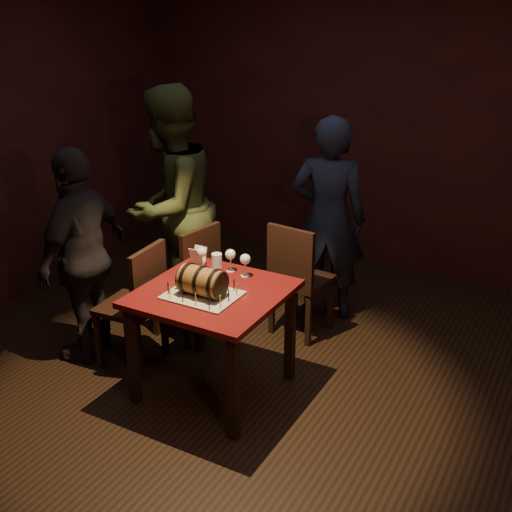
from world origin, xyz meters
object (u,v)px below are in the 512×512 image
(person_left_rear, at_px, (170,207))
(person_back, at_px, (328,219))
(chair_left_front, at_px, (138,300))
(wine_glass_mid, at_px, (230,255))
(pint_of_ale, at_px, (217,265))
(person_left_front, at_px, (83,256))
(wine_glass_right, at_px, (245,260))
(barrel_cake, at_px, (202,281))
(chair_back, at_px, (297,274))
(wine_glass_left, at_px, (202,253))
(pub_table, at_px, (213,306))
(chair_left_rear, at_px, (192,276))

(person_left_rear, bearing_deg, person_back, 118.54)
(chair_left_front, bearing_deg, wine_glass_mid, 27.80)
(pint_of_ale, height_order, person_left_front, person_left_front)
(person_left_rear, bearing_deg, wine_glass_right, 61.85)
(person_left_rear, bearing_deg, chair_left_front, 16.61)
(pint_of_ale, bearing_deg, chair_left_front, -157.72)
(chair_left_front, height_order, person_left_front, person_left_front)
(barrel_cake, bearing_deg, person_left_rear, 135.33)
(chair_left_front, bearing_deg, chair_back, 50.05)
(wine_glass_left, relative_size, chair_left_front, 0.17)
(wine_glass_left, bearing_deg, wine_glass_mid, 17.94)
(wine_glass_right, height_order, person_back, person_back)
(wine_glass_right, bearing_deg, wine_glass_mid, 169.60)
(pub_table, relative_size, wine_glass_right, 5.59)
(chair_left_front, relative_size, person_left_rear, 0.49)
(wine_glass_left, bearing_deg, wine_glass_right, 6.72)
(barrel_cake, height_order, wine_glass_mid, barrel_cake)
(chair_left_front, distance_m, person_left_front, 0.51)
(pub_table, height_order, chair_left_front, chair_left_front)
(wine_glass_left, bearing_deg, pub_table, -46.18)
(person_left_front, bearing_deg, person_left_rear, 161.70)
(person_left_rear, bearing_deg, chair_left_rear, 54.98)
(chair_back, height_order, person_left_rear, person_left_rear)
(pint_of_ale, xyz_separation_m, person_left_rear, (-0.78, 0.54, 0.13))
(chair_back, bearing_deg, pub_table, -98.68)
(pub_table, bearing_deg, barrel_cake, -97.57)
(wine_glass_right, distance_m, person_left_front, 1.19)
(pint_of_ale, distance_m, chair_left_front, 0.64)
(pint_of_ale, bearing_deg, barrel_cake, -73.14)
(pub_table, height_order, wine_glass_mid, wine_glass_mid)
(chair_left_front, height_order, person_left_rear, person_left_rear)
(wine_glass_mid, relative_size, chair_left_rear, 0.17)
(wine_glass_right, bearing_deg, pint_of_ale, -160.38)
(chair_left_front, xyz_separation_m, person_back, (0.84, 1.40, 0.32))
(chair_left_rear, distance_m, person_left_front, 0.83)
(wine_glass_mid, bearing_deg, person_left_front, -160.15)
(pub_table, xyz_separation_m, barrel_cake, (-0.01, -0.10, 0.21))
(chair_left_rear, bearing_deg, wine_glass_mid, -24.57)
(wine_glass_right, bearing_deg, chair_back, 83.39)
(pint_of_ale, bearing_deg, chair_back, 70.21)
(barrel_cake, xyz_separation_m, chair_back, (0.16, 1.06, -0.33))
(chair_left_rear, bearing_deg, barrel_cake, -50.55)
(wine_glass_right, height_order, person_left_rear, person_left_rear)
(pint_of_ale, distance_m, chair_left_rear, 0.61)
(person_back, bearing_deg, chair_left_front, 42.77)
(barrel_cake, relative_size, chair_back, 0.37)
(barrel_cake, distance_m, chair_left_front, 0.72)
(person_back, height_order, person_left_front, person_back)
(barrel_cake, bearing_deg, chair_left_front, 169.41)
(person_back, xyz_separation_m, person_left_front, (-1.26, -1.46, -0.05))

